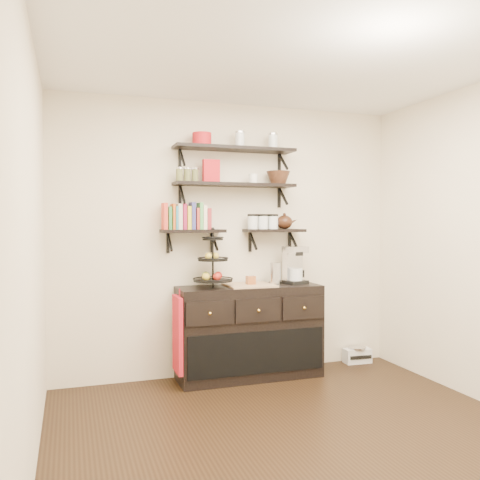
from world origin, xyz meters
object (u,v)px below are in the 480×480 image
at_px(fruit_stand, 213,268).
at_px(coffee_maker, 294,266).
at_px(radio, 357,355).
at_px(sideboard, 249,332).

distance_m(fruit_stand, coffee_maker, 0.85).
bearing_deg(radio, fruit_stand, -172.66).
height_order(fruit_stand, radio, fruit_stand).
xyz_separation_m(sideboard, radio, (1.28, 0.12, -0.37)).
height_order(coffee_maker, radio, coffee_maker).
height_order(sideboard, fruit_stand, fruit_stand).
bearing_deg(fruit_stand, coffee_maker, 1.45).
xyz_separation_m(sideboard, fruit_stand, (-0.36, 0.00, 0.64)).
bearing_deg(sideboard, fruit_stand, 179.35).
xyz_separation_m(coffee_maker, radio, (0.79, 0.09, -0.99)).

